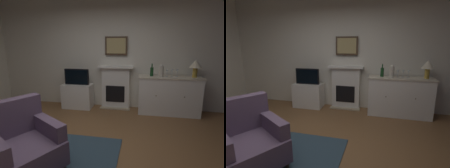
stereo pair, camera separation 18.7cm
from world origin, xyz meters
The scene contains 15 objects.
ground_plane centered at (0.00, 0.00, -0.05)m, with size 6.19×4.58×0.10m, color brown.
wall_rear centered at (0.00, 2.26, 1.43)m, with size 6.19×0.06×2.86m, color silver.
area_rug centered at (-0.77, -0.34, 0.01)m, with size 2.58×1.85×0.02m, color #2D4251.
fireplace_unit centered at (0.15, 2.13, 0.55)m, with size 0.87×0.30×1.10m.
framed_picture centered at (0.15, 2.18, 1.59)m, with size 0.55×0.04×0.45m.
sideboard_cabinet centered at (1.44, 1.95, 0.45)m, with size 1.41×0.49×0.90m.
table_lamp centered at (1.97, 1.95, 1.18)m, with size 0.26×0.26×0.40m.
wine_bottle centered at (1.03, 1.95, 1.01)m, with size 0.08×0.08×0.29m.
wine_glass_left centered at (1.38, 1.98, 1.02)m, with size 0.07×0.07×0.16m.
wine_glass_center centered at (1.49, 1.97, 1.02)m, with size 0.07×0.07×0.16m.
wine_glass_right centered at (1.60, 1.98, 1.02)m, with size 0.07×0.07×0.16m.
vase_decorative centered at (1.24, 1.90, 1.04)m, with size 0.11×0.11×0.28m.
tv_cabinet centered at (-0.82, 1.97, 0.31)m, with size 0.75×0.42×0.62m.
tv_set centered at (-0.82, 1.94, 0.82)m, with size 0.62×0.07×0.40m.
armchair centered at (-0.67, -0.34, 0.38)m, with size 1.08×1.07×0.92m.
Camera 1 is at (0.80, -2.06, 1.63)m, focal length 27.21 mm.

